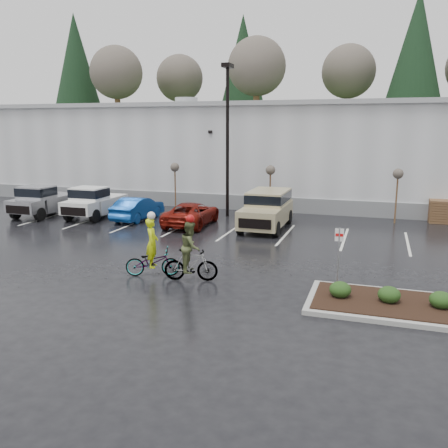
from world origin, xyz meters
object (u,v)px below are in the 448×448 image
(sapling_west, at_px, (175,170))
(fire_lane_sign, at_px, (339,250))
(pallet_stack_a, at_px, (440,211))
(cyclist_olive, at_px, (191,257))
(car_red, at_px, (192,214))
(pickup_white, at_px, (98,201))
(suv_tan, at_px, (266,210))
(cyclist_hivis, at_px, (153,256))
(sapling_mid, at_px, (270,173))
(sapling_east, at_px, (398,177))
(lamppost, at_px, (227,124))
(car_blue, at_px, (138,208))
(pickup_silver, at_px, (46,200))

(sapling_west, height_order, fire_lane_sign, sapling_west)
(pallet_stack_a, relative_size, cyclist_olive, 0.54)
(pallet_stack_a, height_order, car_red, pallet_stack_a)
(pickup_white, distance_m, suv_tan, 10.85)
(suv_tan, bearing_deg, cyclist_hivis, -102.50)
(sapling_mid, xyz_separation_m, sapling_east, (7.50, 0.00, 0.00))
(lamppost, distance_m, car_red, 6.07)
(sapling_west, bearing_deg, cyclist_hivis, -69.57)
(pallet_stack_a, xyz_separation_m, car_red, (-13.63, -5.21, -0.01))
(fire_lane_sign, xyz_separation_m, cyclist_olive, (-5.20, -0.71, -0.51))
(sapling_west, distance_m, pickup_white, 5.44)
(sapling_mid, distance_m, pallet_stack_a, 10.26)
(sapling_east, height_order, car_blue, sapling_east)
(sapling_west, relative_size, fire_lane_sign, 1.45)
(sapling_west, xyz_separation_m, sapling_mid, (6.50, 0.00, 0.00))
(pallet_stack_a, bearing_deg, sapling_mid, -174.29)
(sapling_west, height_order, pickup_silver, sapling_west)
(lamppost, distance_m, suv_tan, 6.26)
(sapling_east, xyz_separation_m, pickup_white, (-17.71, -3.58, -1.75))
(sapling_west, height_order, cyclist_hivis, sapling_west)
(car_blue, relative_size, cyclist_olive, 1.71)
(sapling_east, xyz_separation_m, fire_lane_sign, (-2.20, -12.80, -1.32))
(lamppost, xyz_separation_m, sapling_mid, (2.50, 1.00, -2.96))
(lamppost, relative_size, pallet_stack_a, 6.83)
(sapling_mid, xyz_separation_m, pickup_silver, (-13.65, -4.12, -1.75))
(sapling_west, bearing_deg, fire_lane_sign, -47.33)
(pickup_silver, relative_size, suv_tan, 1.02)
(sapling_west, xyz_separation_m, pickup_white, (-3.71, -3.58, -1.75))
(cyclist_hivis, bearing_deg, fire_lane_sign, -104.94)
(pallet_stack_a, bearing_deg, pickup_silver, -167.79)
(pickup_silver, xyz_separation_m, car_red, (10.02, -0.09, -0.32))
(suv_tan, height_order, cyclist_olive, cyclist_olive)
(sapling_east, xyz_separation_m, pickup_silver, (-21.15, -4.12, -1.75))
(sapling_west, distance_m, cyclist_olive, 15.15)
(pickup_white, bearing_deg, car_red, -5.51)
(cyclist_hivis, bearing_deg, lamppost, -15.56)
(fire_lane_sign, bearing_deg, cyclist_hivis, -174.79)
(pickup_white, bearing_deg, pickup_silver, -171.07)
(car_blue, bearing_deg, fire_lane_sign, 145.88)
(pallet_stack_a, relative_size, car_red, 0.28)
(fire_lane_sign, relative_size, pickup_silver, 0.42)
(sapling_east, bearing_deg, cyclist_hivis, -123.85)
(sapling_west, relative_size, suv_tan, 0.63)
(lamppost, height_order, pickup_white, lamppost)
(car_red, xyz_separation_m, cyclist_olive, (3.72, -9.30, 0.24))
(pickup_white, bearing_deg, sapling_mid, 19.30)
(lamppost, distance_m, pallet_stack_a, 13.61)
(pallet_stack_a, distance_m, car_blue, 17.98)
(car_blue, xyz_separation_m, suv_tan, (7.99, -0.05, 0.33))
(car_red, relative_size, suv_tan, 0.93)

